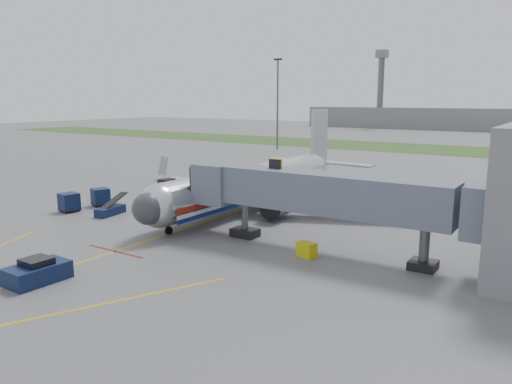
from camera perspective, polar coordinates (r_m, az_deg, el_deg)
The scene contains 16 objects.
ground at distance 42.90m, azimuth -11.76°, elevation -5.32°, with size 400.00×400.00×0.00m, color #565659.
grass_strip at distance 123.02m, azimuth 19.52°, elevation 4.64°, with size 300.00×25.00×0.01m, color #2D4C1E.
apron_markings at distance 38.32m, azimuth -19.68°, elevation -7.67°, with size 21.52×50.00×0.01m.
airliner at distance 53.83m, azimuth -0.31°, elevation 1.05°, with size 32.10×35.67×10.25m.
jet_bridge at distance 38.41m, azimuth 7.15°, elevation -0.19°, with size 25.30×4.00×6.90m.
light_mast_left at distance 115.39m, azimuth 2.48°, elevation 10.24°, with size 2.00×0.44×20.40m.
distant_terminal at distance 202.88m, azimuth 22.45°, elevation 7.73°, with size 120.00×14.00×8.00m, color slate.
control_tower at distance 206.02m, azimuth 14.07°, elevation 11.95°, with size 4.00×4.00×30.00m.
pushback_tug at distance 35.39m, azimuth -23.72°, elevation -8.36°, with size 2.40×3.83×1.57m.
baggage_tug at distance 61.95m, azimuth -10.15°, elevation 0.49°, with size 1.85×3.01×1.98m.
baggage_cart_a at distance 56.67m, azimuth -9.10°, elevation -0.36°, with size 2.19×2.19×1.83m.
baggage_cart_b at distance 57.41m, azimuth -17.35°, elevation -0.53°, with size 2.30×2.30×1.91m.
baggage_cart_c at distance 55.46m, azimuth -20.58°, elevation -1.10°, with size 2.09×2.09×1.94m.
belt_loader at distance 52.69m, azimuth -16.29°, elevation -1.99°, with size 1.86×4.16×1.97m.
ground_power_cart at distance 37.57m, azimuth 5.81°, elevation -6.58°, with size 1.57×1.25×1.10m.
ramp_worker at distance 52.65m, azimuth -12.88°, elevation -1.38°, with size 0.66×0.43×1.81m, color #B5D719.
Camera 1 is at (29.53, -28.85, 11.66)m, focal length 35.00 mm.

